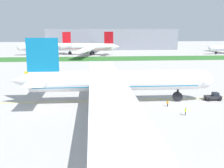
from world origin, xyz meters
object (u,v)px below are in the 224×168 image
object	(u,v)px
ground_crew_wingwalker_port	(168,103)
service_truck_fuel_bowser	(36,68)
parked_airliner_far_centre	(89,47)
pushback_tug	(213,97)
parked_airliner_far_left	(48,47)
airliner_foreground	(113,81)
service_truck_baggage_loader	(33,73)
ground_crew_marshaller_front	(186,111)

from	to	relation	value
ground_crew_wingwalker_port	service_truck_fuel_bowser	distance (m)	72.89
service_truck_fuel_bowser	parked_airliner_far_centre	xyz separation A→B (m)	(23.61, 68.99, 4.16)
pushback_tug	parked_airliner_far_left	world-z (taller)	parked_airliner_far_left
ground_crew_wingwalker_port	airliner_foreground	bearing A→B (deg)	160.57
airliner_foreground	pushback_tug	xyz separation A→B (m)	(27.52, 0.09, -4.78)
service_truck_baggage_loader	parked_airliner_far_centre	world-z (taller)	parked_airliner_far_centre
airliner_foreground	ground_crew_marshaller_front	world-z (taller)	airliner_foreground
ground_crew_marshaller_front	service_truck_fuel_bowser	bearing A→B (deg)	125.45
ground_crew_wingwalker_port	pushback_tug	bearing A→B (deg)	18.73
pushback_tug	service_truck_fuel_bowser	world-z (taller)	service_truck_fuel_bowser
parked_airliner_far_left	ground_crew_marshaller_front	bearing A→B (deg)	-69.33
ground_crew_marshaller_front	service_truck_baggage_loader	distance (m)	67.72
parked_airliner_far_left	parked_airliner_far_centre	xyz separation A→B (m)	(29.78, -4.89, 0.11)
ground_crew_marshaller_front	service_truck_baggage_loader	xyz separation A→B (m)	(-44.73, 50.84, 0.44)
pushback_tug	service_truck_baggage_loader	size ratio (longest dim) A/B	1.01
service_truck_fuel_bowser	parked_airliner_far_centre	world-z (taller)	parked_airliner_far_centre
airliner_foreground	service_truck_fuel_bowser	xyz separation A→B (m)	(-30.69, 53.36, -4.30)
pushback_tug	ground_crew_marshaller_front	xyz separation A→B (m)	(-12.03, -11.59, 0.07)
service_truck_fuel_bowser	parked_airliner_far_left	size ratio (longest dim) A/B	0.07
airliner_foreground	pushback_tug	size ratio (longest dim) A/B	13.76
ground_crew_marshaller_front	parked_airliner_far_left	xyz separation A→B (m)	(-52.35, 138.73, 4.46)
pushback_tug	ground_crew_wingwalker_port	bearing A→B (deg)	-161.27
parked_airliner_far_left	parked_airliner_far_centre	size ratio (longest dim) A/B	0.96
service_truck_baggage_loader	parked_airliner_far_centre	distance (m)	86.01
ground_crew_marshaller_front	parked_airliner_far_left	bearing A→B (deg)	110.67
ground_crew_wingwalker_port	parked_airliner_far_centre	world-z (taller)	parked_airliner_far_centre
pushback_tug	service_truck_baggage_loader	world-z (taller)	service_truck_baggage_loader
airliner_foreground	ground_crew_marshaller_front	bearing A→B (deg)	-36.59
service_truck_baggage_loader	parked_airliner_far_left	distance (m)	88.31
parked_airliner_far_left	airliner_foreground	bearing A→B (deg)	-73.84
pushback_tug	parked_airliner_far_centre	size ratio (longest dim) A/B	0.09
pushback_tug	service_truck_baggage_loader	xyz separation A→B (m)	(-56.77, 39.25, 0.51)
ground_crew_wingwalker_port	ground_crew_marshaller_front	bearing A→B (deg)	-72.59
ground_crew_marshaller_front	service_truck_fuel_bowser	size ratio (longest dim) A/B	0.35
pushback_tug	service_truck_fuel_bowser	size ratio (longest dim) A/B	1.24
parked_airliner_far_left	service_truck_fuel_bowser	bearing A→B (deg)	-85.23
service_truck_baggage_loader	service_truck_fuel_bowser	distance (m)	14.09
ground_crew_wingwalker_port	parked_airliner_far_centre	bearing A→B (deg)	99.14
ground_crew_wingwalker_port	parked_airliner_far_left	distance (m)	141.25
airliner_foreground	parked_airliner_far_centre	distance (m)	122.55
airliner_foreground	parked_airliner_far_left	distance (m)	132.46
pushback_tug	service_truck_fuel_bowser	bearing A→B (deg)	137.54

